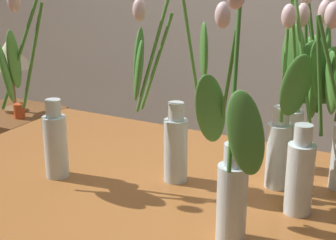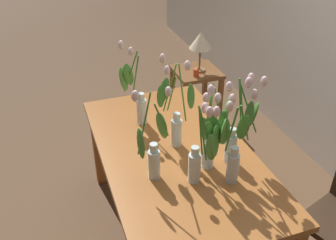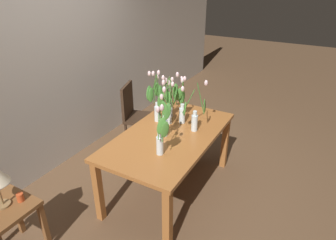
{
  "view_description": "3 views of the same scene",
  "coord_description": "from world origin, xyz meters",
  "px_view_note": "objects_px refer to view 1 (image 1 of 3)",
  "views": [
    {
      "loc": [
        0.54,
        -1.16,
        1.35
      ],
      "look_at": [
        -0.1,
        0.04,
        0.91
      ],
      "focal_mm": 54.39,
      "sensor_mm": 36.0,
      "label": 1
    },
    {
      "loc": [
        1.76,
        -0.66,
        2.14
      ],
      "look_at": [
        -0.08,
        -0.02,
        0.93
      ],
      "focal_mm": 40.35,
      "sensor_mm": 36.0,
      "label": 2
    },
    {
      "loc": [
        -2.36,
        -1.3,
        2.27
      ],
      "look_at": [
        -0.04,
        -0.0,
        0.92
      ],
      "focal_mm": 31.17,
      "sensor_mm": 36.0,
      "label": 3
    }
  ],
  "objects_px": {
    "tulip_vase_1": "(317,136)",
    "tulip_vase_4": "(169,106)",
    "table_lamp": "(10,55)",
    "pillar_candle": "(19,111)",
    "tulip_vase_2": "(302,93)",
    "tulip_vase_5": "(230,167)",
    "tulip_vase_0": "(41,115)",
    "tulip_vase_3": "(289,113)",
    "dining_table": "(191,218)",
    "side_table": "(12,132)"
  },
  "relations": [
    {
      "from": "dining_table",
      "to": "table_lamp",
      "type": "distance_m",
      "value": 1.64
    },
    {
      "from": "tulip_vase_2",
      "to": "tulip_vase_5",
      "type": "xyz_separation_m",
      "value": [
        -0.03,
        -0.48,
        -0.06
      ]
    },
    {
      "from": "dining_table",
      "to": "tulip_vase_4",
      "type": "bearing_deg",
      "value": 165.89
    },
    {
      "from": "tulip_vase_3",
      "to": "side_table",
      "type": "relative_size",
      "value": 1.07
    },
    {
      "from": "tulip_vase_4",
      "to": "side_table",
      "type": "bearing_deg",
      "value": 151.57
    },
    {
      "from": "tulip_vase_3",
      "to": "tulip_vase_1",
      "type": "bearing_deg",
      "value": -45.34
    },
    {
      "from": "tulip_vase_5",
      "to": "pillar_candle",
      "type": "distance_m",
      "value": 1.78
    },
    {
      "from": "dining_table",
      "to": "tulip_vase_4",
      "type": "relative_size",
      "value": 2.71
    },
    {
      "from": "tulip_vase_0",
      "to": "table_lamp",
      "type": "xyz_separation_m",
      "value": [
        -1.02,
        0.91,
        -0.07
      ]
    },
    {
      "from": "tulip_vase_0",
      "to": "side_table",
      "type": "height_order",
      "value": "tulip_vase_0"
    },
    {
      "from": "tulip_vase_0",
      "to": "tulip_vase_5",
      "type": "distance_m",
      "value": 0.59
    },
    {
      "from": "tulip_vase_2",
      "to": "table_lamp",
      "type": "relative_size",
      "value": 1.46
    },
    {
      "from": "tulip_vase_0",
      "to": "pillar_candle",
      "type": "relative_size",
      "value": 7.59
    },
    {
      "from": "tulip_vase_1",
      "to": "table_lamp",
      "type": "xyz_separation_m",
      "value": [
        -1.75,
        0.75,
        -0.08
      ]
    },
    {
      "from": "tulip_vase_1",
      "to": "tulip_vase_2",
      "type": "bearing_deg",
      "value": 111.68
    },
    {
      "from": "dining_table",
      "to": "tulip_vase_5",
      "type": "xyz_separation_m",
      "value": [
        0.19,
        -0.2,
        0.27
      ]
    },
    {
      "from": "tulip_vase_4",
      "to": "tulip_vase_5",
      "type": "bearing_deg",
      "value": -39.52
    },
    {
      "from": "side_table",
      "to": "table_lamp",
      "type": "relative_size",
      "value": 1.38
    },
    {
      "from": "tulip_vase_4",
      "to": "tulip_vase_0",
      "type": "bearing_deg",
      "value": -155.21
    },
    {
      "from": "tulip_vase_1",
      "to": "side_table",
      "type": "bearing_deg",
      "value": 157.4
    },
    {
      "from": "tulip_vase_0",
      "to": "tulip_vase_3",
      "type": "relative_size",
      "value": 0.97
    },
    {
      "from": "tulip_vase_5",
      "to": "pillar_candle",
      "type": "height_order",
      "value": "tulip_vase_5"
    },
    {
      "from": "side_table",
      "to": "dining_table",
      "type": "bearing_deg",
      "value": -27.72
    },
    {
      "from": "tulip_vase_1",
      "to": "tulip_vase_5",
      "type": "distance_m",
      "value": 0.26
    },
    {
      "from": "tulip_vase_5",
      "to": "tulip_vase_3",
      "type": "bearing_deg",
      "value": 83.5
    },
    {
      "from": "dining_table",
      "to": "tulip_vase_2",
      "type": "height_order",
      "value": "tulip_vase_2"
    },
    {
      "from": "tulip_vase_2",
      "to": "tulip_vase_3",
      "type": "bearing_deg",
      "value": -88.1
    },
    {
      "from": "dining_table",
      "to": "tulip_vase_2",
      "type": "relative_size",
      "value": 2.76
    },
    {
      "from": "dining_table",
      "to": "tulip_vase_3",
      "type": "relative_size",
      "value": 2.73
    },
    {
      "from": "dining_table",
      "to": "side_table",
      "type": "relative_size",
      "value": 2.91
    },
    {
      "from": "tulip_vase_0",
      "to": "tulip_vase_3",
      "type": "bearing_deg",
      "value": 22.09
    },
    {
      "from": "dining_table",
      "to": "pillar_candle",
      "type": "xyz_separation_m",
      "value": [
        -1.32,
        0.7,
        -0.06
      ]
    },
    {
      "from": "tulip_vase_5",
      "to": "table_lamp",
      "type": "relative_size",
      "value": 1.46
    },
    {
      "from": "tulip_vase_3",
      "to": "pillar_candle",
      "type": "xyz_separation_m",
      "value": [
        -1.54,
        0.58,
        -0.37
      ]
    },
    {
      "from": "tulip_vase_2",
      "to": "dining_table",
      "type": "bearing_deg",
      "value": -127.34
    },
    {
      "from": "tulip_vase_0",
      "to": "tulip_vase_5",
      "type": "bearing_deg",
      "value": -6.52
    },
    {
      "from": "tulip_vase_1",
      "to": "side_table",
      "type": "relative_size",
      "value": 0.95
    },
    {
      "from": "tulip_vase_1",
      "to": "pillar_candle",
      "type": "height_order",
      "value": "tulip_vase_1"
    },
    {
      "from": "table_lamp",
      "to": "pillar_candle",
      "type": "relative_size",
      "value": 5.31
    },
    {
      "from": "dining_table",
      "to": "tulip_vase_1",
      "type": "relative_size",
      "value": 3.07
    },
    {
      "from": "tulip_vase_1",
      "to": "tulip_vase_4",
      "type": "bearing_deg",
      "value": -179.29
    },
    {
      "from": "tulip_vase_0",
      "to": "side_table",
      "type": "distance_m",
      "value": 1.46
    },
    {
      "from": "tulip_vase_0",
      "to": "tulip_vase_4",
      "type": "bearing_deg",
      "value": 24.79
    },
    {
      "from": "tulip_vase_2",
      "to": "tulip_vase_5",
      "type": "height_order",
      "value": "same"
    },
    {
      "from": "tulip_vase_0",
      "to": "tulip_vase_4",
      "type": "distance_m",
      "value": 0.36
    },
    {
      "from": "tulip_vase_0",
      "to": "side_table",
      "type": "xyz_separation_m",
      "value": [
        -1.04,
        0.89,
        -0.5
      ]
    },
    {
      "from": "side_table",
      "to": "table_lamp",
      "type": "xyz_separation_m",
      "value": [
        0.02,
        0.02,
        0.42
      ]
    },
    {
      "from": "tulip_vase_3",
      "to": "tulip_vase_5",
      "type": "distance_m",
      "value": 0.33
    },
    {
      "from": "dining_table",
      "to": "tulip_vase_3",
      "type": "bearing_deg",
      "value": 29.13
    },
    {
      "from": "table_lamp",
      "to": "pillar_candle",
      "type": "height_order",
      "value": "table_lamp"
    }
  ]
}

